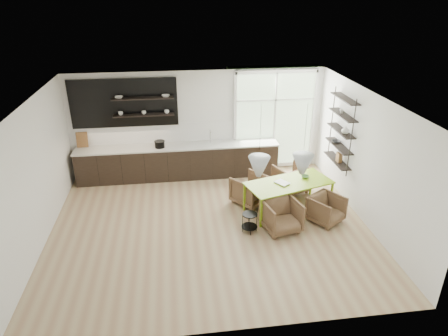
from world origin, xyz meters
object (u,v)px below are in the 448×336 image
wire_stool (250,220)px  armchair_back_left (250,190)px  armchair_front_right (326,209)px  armchair_back_right (291,178)px  armchair_front_left (281,216)px  dining_table (289,184)px

wire_stool → armchair_back_left: bearing=78.4°
armchair_back_left → armchair_front_right: armchair_back_left is taller
armchair_back_left → armchair_back_right: bearing=164.2°
armchair_back_right → wire_stool: 2.25m
armchair_back_right → wire_stool: (-1.43, -1.74, -0.07)m
armchair_back_left → armchair_front_left: (0.44, -1.28, -0.01)m
dining_table → armchair_back_left: bearing=134.1°
armchair_back_left → armchair_back_right: (1.17, 0.48, -0.00)m
dining_table → armchair_front_left: dining_table is taller
armchair_back_left → wire_stool: bearing=40.4°
armchair_back_left → armchair_front_right: 1.88m
armchair_front_left → wire_stool: bearing=165.7°
dining_table → armchair_front_left: 0.96m
armchair_back_right → wire_stool: size_ratio=1.78×
dining_table → armchair_back_right: size_ratio=2.77×
armchair_back_left → armchair_front_right: (1.54, -1.08, -0.04)m
dining_table → armchair_front_right: bearing=-57.6°
armchair_front_right → wire_stool: armchair_front_right is taller
dining_table → armchair_front_right: 1.02m
armchair_back_right → armchair_front_left: bearing=46.5°
armchair_back_left → wire_stool: (-0.26, -1.26, -0.07)m
dining_table → armchair_back_left: 1.00m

